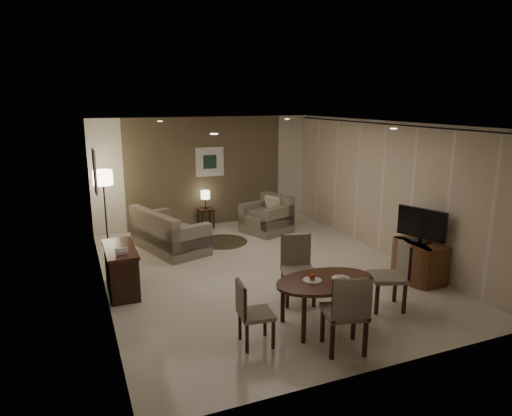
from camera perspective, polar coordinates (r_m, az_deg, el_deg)
name	(u,v)px	position (r m, az deg, el deg)	size (l,w,h in m)	color
room_shell	(252,195)	(8.58, -0.51, 1.59)	(5.50, 7.00, 2.70)	beige
taupe_accent	(206,172)	(11.45, -6.29, 4.52)	(3.96, 0.03, 2.70)	brown
curtain_wall	(382,190)	(9.57, 15.49, 2.16)	(0.08, 6.70, 2.58)	beige
curtain_rod	(386,124)	(9.41, 16.00, 10.06)	(0.03, 0.03, 6.80)	black
art_back_frame	(210,162)	(11.42, -5.81, 5.77)	(0.72, 0.03, 0.72)	silver
art_back_canvas	(210,162)	(11.41, -5.79, 5.76)	(0.34, 0.01, 0.34)	#1C3328
art_left_frame	(95,172)	(8.69, -19.52, 4.32)	(0.03, 0.60, 0.80)	silver
art_left_canvas	(96,171)	(8.69, -19.42, 4.33)	(0.01, 0.46, 0.64)	gray
downlight_nl	(214,134)	(5.87, -5.27, 9.20)	(0.10, 0.10, 0.01)	white
downlight_nr	(394,129)	(7.21, 16.82, 9.48)	(0.10, 0.10, 0.01)	white
downlight_fl	(160,121)	(9.36, -11.94, 10.54)	(0.10, 0.10, 0.01)	white
downlight_fr	(287,119)	(10.25, 3.90, 11.03)	(0.10, 0.10, 0.01)	white
console_desk	(121,270)	(7.91, -16.49, -7.39)	(0.48, 1.20, 0.75)	#4E2419
telephone	(122,251)	(7.49, -16.45, -5.13)	(0.20, 0.14, 0.09)	white
tv_cabinet	(419,261)	(8.54, 19.74, -6.26)	(0.48, 0.90, 0.70)	brown
flat_tv	(422,224)	(8.33, 20.00, -1.93)	(0.06, 0.88, 0.60)	black
dining_table	(324,303)	(6.59, 8.55, -11.64)	(1.44, 0.90, 0.68)	#4E2419
chair_near	(344,311)	(5.96, 10.97, -12.52)	(0.51, 0.51, 1.05)	#79705D
chair_far	(298,271)	(7.18, 5.32, -7.81)	(0.50, 0.50, 1.04)	#79705D
chair_left	(256,313)	(6.01, 0.03, -13.02)	(0.42, 0.42, 0.87)	#79705D
chair_right	(387,276)	(7.22, 16.11, -8.18)	(0.50, 0.50, 1.03)	#79705D
plate_a	(312,280)	(6.40, 7.03, -8.96)	(0.26, 0.26, 0.02)	white
plate_b	(341,279)	(6.52, 10.57, -8.68)	(0.26, 0.26, 0.02)	white
fruit_apple	(312,277)	(6.38, 7.04, -8.52)	(0.09, 0.09, 0.09)	#A32F12
napkin	(341,277)	(6.51, 10.58, -8.49)	(0.12, 0.08, 0.03)	white
round_rug	(223,242)	(10.27, -4.20, -4.21)	(1.11, 1.11, 0.01)	#3A3620
sofa	(169,229)	(9.81, -10.78, -2.65)	(0.92, 1.84, 0.87)	#79705D
armchair	(266,215)	(10.86, 1.29, -0.82)	(0.98, 0.92, 0.87)	#79705D
side_table	(206,218)	(11.40, -6.27, -1.24)	(0.37, 0.37, 0.48)	black
table_lamp	(205,199)	(11.28, -6.34, 1.16)	(0.22, 0.22, 0.50)	#FFEAC1
floor_lamp	(105,208)	(10.43, -18.34, 0.05)	(0.41, 0.41, 1.64)	#FFE5B7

